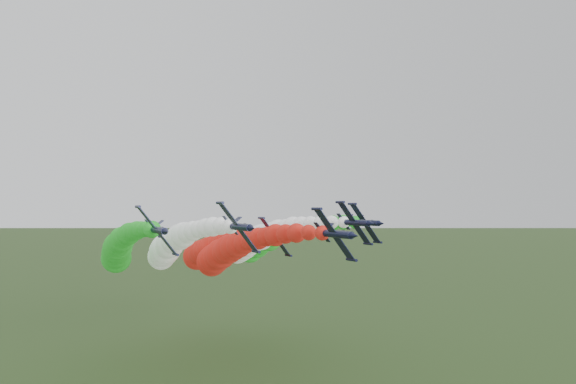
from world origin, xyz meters
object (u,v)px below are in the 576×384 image
jet_inner_right (254,242)px  jet_outer_left (119,249)px  jet_outer_right (267,242)px  jet_lead (226,253)px  jet_trail (206,251)px  jet_inner_left (170,247)px

jet_inner_right → jet_outer_left: bearing=173.5°
jet_outer_left → jet_outer_right: (40.60, 3.30, 0.48)m
jet_inner_right → jet_outer_left: 34.01m
jet_inner_right → jet_outer_right: size_ratio=1.00×
jet_lead → jet_trail: 28.89m
jet_inner_right → jet_outer_right: jet_inner_right is taller
jet_trail → jet_outer_right: bearing=-31.3°
jet_outer_left → jet_trail: size_ratio=1.01×
jet_inner_left → jet_trail: (15.62, 20.16, -2.85)m
jet_inner_left → jet_inner_right: size_ratio=1.00×
jet_outer_right → jet_trail: size_ratio=1.01×
jet_outer_right → jet_inner_right: bearing=-133.6°
jet_inner_left → jet_inner_right: 23.79m
jet_inner_left → jet_trail: size_ratio=1.00×
jet_lead → jet_inner_left: 13.80m
jet_inner_left → jet_trail: 25.66m
jet_trail → jet_inner_left: bearing=-127.8°
jet_inner_left → jet_trail: bearing=52.2°
jet_inner_left → jet_outer_right: size_ratio=1.00×
jet_outer_left → jet_inner_right: bearing=-6.5°
jet_lead → jet_inner_right: 17.65m
jet_inner_left → jet_outer_left: size_ratio=0.99×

